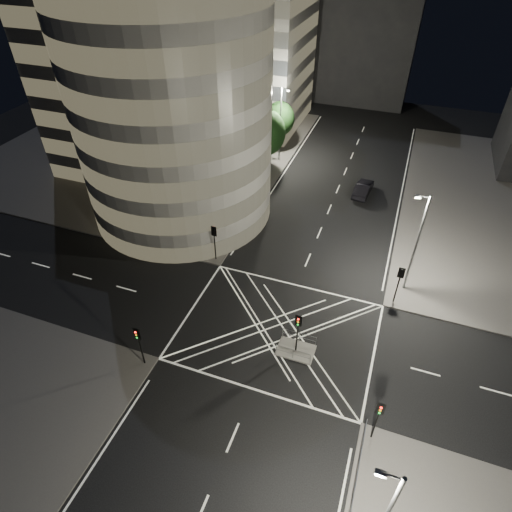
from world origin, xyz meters
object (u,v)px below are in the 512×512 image
at_px(traffic_signal_island, 298,327).
at_px(traffic_signal_nl, 139,340).
at_px(sedan, 363,189).
at_px(traffic_signal_fl, 214,237).
at_px(street_lamp_right_far, 416,242).
at_px(street_lamp_left_far, 281,122).
at_px(traffic_signal_fr, 400,279).
at_px(central_island, 296,350).
at_px(traffic_signal_nr, 379,415).
at_px(street_lamp_left_near, 228,187).

bearing_deg(traffic_signal_island, traffic_signal_nl, -153.86).
distance_m(traffic_signal_nl, sedan, 33.84).
xyz_separation_m(traffic_signal_fl, traffic_signal_island, (10.80, -8.30, 0.00)).
xyz_separation_m(traffic_signal_nl, street_lamp_right_far, (18.24, 15.80, 2.63)).
distance_m(traffic_signal_island, street_lamp_left_far, 33.61).
bearing_deg(traffic_signal_fr, central_island, -129.33).
distance_m(traffic_signal_fl, traffic_signal_nl, 13.60).
bearing_deg(traffic_signal_island, street_lamp_left_far, 109.95).
height_order(traffic_signal_fl, street_lamp_right_far, street_lamp_right_far).
distance_m(traffic_signal_nr, traffic_signal_island, 8.62).
xyz_separation_m(traffic_signal_fl, street_lamp_left_far, (-0.64, 23.20, 2.63)).
height_order(traffic_signal_fl, street_lamp_left_near, street_lamp_left_near).
bearing_deg(traffic_signal_fl, street_lamp_left_far, 91.57).
xyz_separation_m(traffic_signal_fl, street_lamp_left_near, (-0.64, 5.20, 2.63)).
relative_size(traffic_signal_nl, street_lamp_left_far, 0.40).
xyz_separation_m(traffic_signal_fl, traffic_signal_nl, (0.00, -13.60, 0.00)).
xyz_separation_m(central_island, traffic_signal_fl, (-10.80, 8.30, 2.84)).
bearing_deg(central_island, traffic_signal_nl, -153.86).
bearing_deg(traffic_signal_fl, traffic_signal_island, -37.54).
xyz_separation_m(traffic_signal_nl, street_lamp_left_far, (-0.64, 36.80, 2.63)).
height_order(street_lamp_left_far, sedan, street_lamp_left_far).
bearing_deg(traffic_signal_fl, sedan, 56.50).
distance_m(traffic_signal_fr, traffic_signal_nr, 13.60).
relative_size(traffic_signal_fl, street_lamp_left_far, 0.40).
height_order(street_lamp_left_near, sedan, street_lamp_left_near).
xyz_separation_m(traffic_signal_island, street_lamp_left_near, (-11.44, 13.50, 2.63)).
relative_size(traffic_signal_nl, street_lamp_left_near, 0.40).
bearing_deg(traffic_signal_fr, street_lamp_right_far, 73.89).
distance_m(traffic_signal_nl, street_lamp_right_far, 24.27).
height_order(street_lamp_left_near, street_lamp_right_far, same).
bearing_deg(central_island, traffic_signal_fr, 50.67).
bearing_deg(street_lamp_left_near, street_lamp_left_far, 90.00).
height_order(traffic_signal_fr, street_lamp_left_near, street_lamp_left_near).
height_order(traffic_signal_nr, street_lamp_left_far, street_lamp_left_far).
bearing_deg(sedan, traffic_signal_nl, 74.38).
relative_size(central_island, traffic_signal_island, 0.75).
relative_size(street_lamp_left_near, street_lamp_right_far, 1.00).
relative_size(traffic_signal_island, sedan, 0.82).
height_order(traffic_signal_island, street_lamp_right_far, street_lamp_right_far).
relative_size(traffic_signal_nr, sedan, 0.82).
distance_m(central_island, traffic_signal_nr, 9.08).
height_order(traffic_signal_nl, traffic_signal_nr, same).
bearing_deg(traffic_signal_fr, traffic_signal_fl, 180.00).
xyz_separation_m(central_island, traffic_signal_fr, (6.80, 8.30, 2.84)).
xyz_separation_m(street_lamp_left_near, street_lamp_left_far, (0.00, 18.00, 0.00)).
bearing_deg(sedan, traffic_signal_fl, 61.54).
bearing_deg(sedan, traffic_signal_nr, 105.24).
relative_size(street_lamp_left_far, street_lamp_right_far, 1.00).
distance_m(traffic_signal_fl, traffic_signal_fr, 17.60).
height_order(traffic_signal_fl, street_lamp_left_far, street_lamp_left_far).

